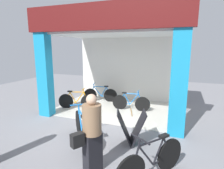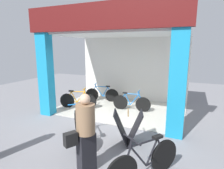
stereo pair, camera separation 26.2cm
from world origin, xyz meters
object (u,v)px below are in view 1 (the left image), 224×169
object	(u,v)px
bicycle_inside_1	(100,94)
bicycle_inside_0	(131,102)
pedestrian_1	(91,133)
bicycle_parked_1	(82,128)
bicycle_inside_2	(77,101)
bicycle_parked_0	(152,161)
sandwich_board_sign	(131,128)

from	to	relation	value
bicycle_inside_1	bicycle_inside_0	bearing A→B (deg)	-23.15
pedestrian_1	bicycle_inside_1	bearing A→B (deg)	112.44
bicycle_inside_1	bicycle_parked_1	distance (m)	3.71
bicycle_inside_2	bicycle_inside_1	bearing A→B (deg)	69.46
bicycle_parked_1	bicycle_inside_1	bearing A→B (deg)	106.85
bicycle_parked_0	bicycle_inside_2	bearing A→B (deg)	138.51
bicycle_inside_0	bicycle_inside_1	size ratio (longest dim) A/B	1.00
sandwich_board_sign	pedestrian_1	world-z (taller)	pedestrian_1
bicycle_parked_0	pedestrian_1	xyz separation A→B (m)	(-1.15, -0.18, 0.45)
bicycle_parked_1	sandwich_board_sign	xyz separation A→B (m)	(1.22, 0.38, 0.06)
bicycle_inside_0	pedestrian_1	distance (m)	3.87
bicycle_parked_1	pedestrian_1	size ratio (longest dim) A/B	0.83
bicycle_inside_0	bicycle_inside_1	bearing A→B (deg)	156.85
bicycle_inside_2	bicycle_parked_1	bearing A→B (deg)	-56.02
bicycle_parked_0	bicycle_parked_1	bearing A→B (deg)	157.84
bicycle_parked_1	sandwich_board_sign	world-z (taller)	bicycle_parked_1
bicycle_inside_2	pedestrian_1	distance (m)	4.04
bicycle_inside_2	bicycle_parked_0	size ratio (longest dim) A/B	1.05
bicycle_inside_0	bicycle_inside_1	world-z (taller)	bicycle_inside_1
bicycle_inside_1	sandwich_board_sign	size ratio (longest dim) A/B	1.71
bicycle_inside_2	sandwich_board_sign	xyz separation A→B (m)	(2.77, -1.91, 0.10)
bicycle_inside_0	sandwich_board_sign	distance (m)	2.57
sandwich_board_sign	pedestrian_1	size ratio (longest dim) A/B	0.55
bicycle_inside_1	sandwich_board_sign	bearing A→B (deg)	-54.04
bicycle_inside_0	bicycle_parked_1	bearing A→B (deg)	-100.66
bicycle_parked_1	sandwich_board_sign	bearing A→B (deg)	17.31
bicycle_inside_1	bicycle_parked_1	size ratio (longest dim) A/B	1.12
bicycle_inside_2	pedestrian_1	bearing A→B (deg)	-54.38
bicycle_inside_0	sandwich_board_sign	size ratio (longest dim) A/B	1.70
sandwich_board_sign	bicycle_parked_1	bearing A→B (deg)	-162.69
bicycle_parked_0	bicycle_parked_1	xyz separation A→B (m)	(-1.94, 0.79, 0.00)
bicycle_inside_0	bicycle_parked_0	bearing A→B (deg)	-68.97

